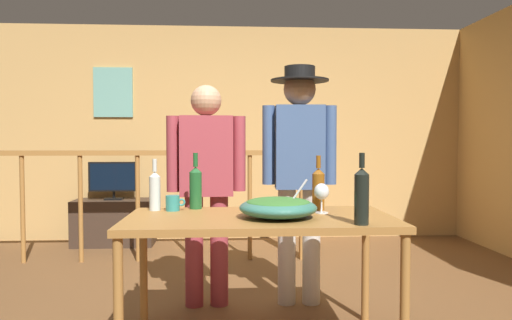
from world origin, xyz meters
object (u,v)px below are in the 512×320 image
(wine_bottle_green, at_px, (196,186))
(person_standing_right, at_px, (299,163))
(tv_console, at_px, (114,222))
(wine_glass, at_px, (322,193))
(framed_picture, at_px, (113,92))
(stair_railing, at_px, (189,189))
(wine_bottle_amber, at_px, (318,188))
(mug_teal, at_px, (173,203))
(wine_bottle_dark, at_px, (362,195))
(flat_screen_tv, at_px, (113,178))
(serving_table, at_px, (260,228))
(salad_bowl, at_px, (278,206))
(person_standing_left, at_px, (206,177))
(wine_bottle_clear, at_px, (155,190))

(wine_bottle_green, xyz_separation_m, person_standing_right, (0.72, 0.38, 0.13))
(person_standing_right, bearing_deg, wine_bottle_green, 30.62)
(tv_console, distance_m, wine_glass, 3.31)
(framed_picture, bearing_deg, wine_glass, -56.98)
(wine_bottle_green, bearing_deg, stair_railing, 96.03)
(wine_bottle_amber, bearing_deg, framed_picture, 124.35)
(stair_railing, height_order, mug_teal, stair_railing)
(wine_bottle_dark, relative_size, wine_bottle_amber, 1.09)
(stair_railing, xyz_separation_m, wine_bottle_amber, (0.95, -1.77, 0.18))
(flat_screen_tv, xyz_separation_m, wine_bottle_dark, (1.99, -3.03, 0.14))
(wine_bottle_amber, distance_m, mug_teal, 0.91)
(stair_railing, relative_size, person_standing_right, 1.98)
(person_standing_right, bearing_deg, flat_screen_tv, -45.34)
(serving_table, distance_m, person_standing_right, 0.85)
(person_standing_right, bearing_deg, tv_console, -45.77)
(wine_bottle_dark, height_order, wine_bottle_amber, wine_bottle_dark)
(flat_screen_tv, xyz_separation_m, wine_glass, (1.86, -2.64, 0.11))
(tv_console, bearing_deg, framed_picture, 102.42)
(salad_bowl, bearing_deg, serving_table, 146.69)
(framed_picture, distance_m, person_standing_left, 2.77)
(tv_console, bearing_deg, wine_glass, -55.14)
(salad_bowl, bearing_deg, stair_railing, 107.81)
(tv_console, height_order, serving_table, serving_table)
(framed_picture, relative_size, mug_teal, 4.86)
(framed_picture, distance_m, stair_railing, 1.78)
(wine_glass, relative_size, wine_bottle_amber, 0.52)
(salad_bowl, distance_m, mug_teal, 0.69)
(wine_bottle_dark, height_order, person_standing_left, person_standing_left)
(serving_table, bearing_deg, person_standing_right, 64.49)
(framed_picture, xyz_separation_m, person_standing_left, (1.21, -2.35, -0.84))
(framed_picture, relative_size, wine_bottle_amber, 1.73)
(wine_bottle_dark, bearing_deg, wine_glass, 108.02)
(salad_bowl, relative_size, person_standing_right, 0.25)
(flat_screen_tv, relative_size, person_standing_right, 0.31)
(stair_railing, distance_m, wine_bottle_clear, 1.75)
(serving_table, bearing_deg, wine_bottle_clear, 157.54)
(salad_bowl, distance_m, wine_bottle_clear, 0.81)
(wine_glass, relative_size, wine_bottle_dark, 0.48)
(salad_bowl, height_order, wine_bottle_clear, wine_bottle_clear)
(wine_glass, xyz_separation_m, wine_bottle_amber, (0.01, 0.14, 0.01))
(serving_table, relative_size, salad_bowl, 3.50)
(serving_table, relative_size, wine_bottle_clear, 4.76)
(serving_table, distance_m, mug_teal, 0.59)
(tv_console, distance_m, salad_bowl, 3.29)
(salad_bowl, bearing_deg, wine_bottle_green, 141.47)
(wine_bottle_amber, bearing_deg, tv_console, 126.37)
(serving_table, bearing_deg, tv_console, 118.23)
(flat_screen_tv, distance_m, person_standing_left, 2.33)
(mug_teal, distance_m, person_standing_left, 0.51)
(salad_bowl, height_order, wine_bottle_dark, wine_bottle_dark)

